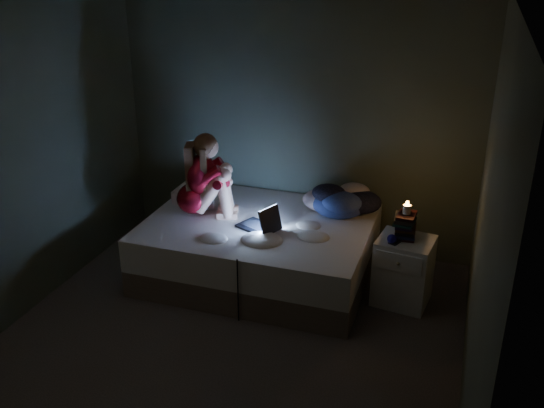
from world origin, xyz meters
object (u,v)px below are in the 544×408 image
at_px(woman, 193,175).
at_px(nightstand, 403,271).
at_px(phone, 397,242).
at_px(candle, 407,207).
at_px(laptop, 258,215).
at_px(bed, 259,248).

xyz_separation_m(woman, nightstand, (1.97, 0.01, -0.66)).
xyz_separation_m(woman, phone, (1.90, -0.08, -0.35)).
bearing_deg(nightstand, phone, -120.38).
bearing_deg(candle, laptop, -173.63).
bearing_deg(laptop, woman, -163.81).
bearing_deg(candle, bed, -179.92).
bearing_deg(nightstand, laptop, -168.15).
height_order(bed, woman, woman).
distance_m(laptop, phone, 1.25).
distance_m(woman, laptop, 0.72).
bearing_deg(phone, laptop, -163.89).
relative_size(bed, candle, 25.54).
bearing_deg(laptop, candle, 30.11).
distance_m(bed, nightstand, 1.35).
bearing_deg(bed, woman, -174.98).
bearing_deg(bed, phone, -5.93).
distance_m(bed, laptop, 0.43).
height_order(laptop, candle, candle).
height_order(laptop, nightstand, laptop).
bearing_deg(bed, candle, 0.08).
relative_size(bed, nightstand, 3.34).
distance_m(woman, nightstand, 2.08).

